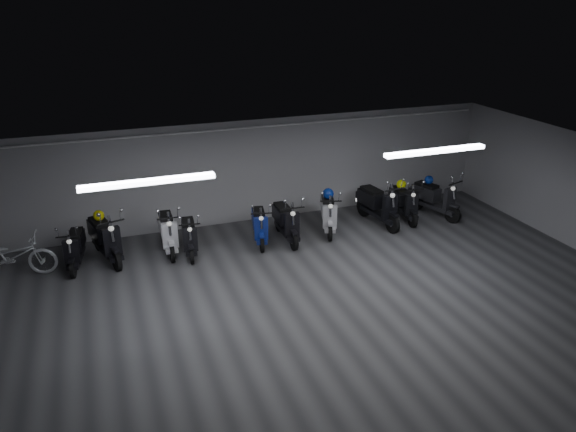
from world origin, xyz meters
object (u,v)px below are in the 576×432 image
object	(u,v)px
scooter_5	(286,215)
helmet_2	(328,194)
scooter_1	(104,231)
scooter_6	(329,208)
bicycle	(12,252)
scooter_0	(74,242)
scooter_4	(259,220)
scooter_2	(167,225)
scooter_3	(189,230)
scooter_7	(379,198)
helmet_0	(401,184)
helmet_1	(99,216)
scooter_8	(404,197)
helmet_3	(429,180)
scooter_9	(435,192)

from	to	relation	value
scooter_5	helmet_2	xyz separation A→B (m)	(1.32, 0.39, 0.29)
scooter_1	scooter_6	xyz separation A→B (m)	(5.58, -0.23, -0.08)
bicycle	helmet_2	distance (m)	7.64
scooter_0	scooter_6	bearing A→B (deg)	7.31
scooter_5	helmet_2	bearing A→B (deg)	18.11
scooter_4	scooter_5	distance (m)	0.68
scooter_1	scooter_2	distance (m)	1.45
scooter_3	scooter_7	distance (m)	5.13
scooter_3	helmet_0	distance (m)	6.02
scooter_5	helmet_0	world-z (taller)	scooter_5
scooter_3	scooter_7	xyz separation A→B (m)	(5.13, 0.07, 0.14)
scooter_0	scooter_3	world-z (taller)	scooter_0
scooter_0	scooter_7	xyz separation A→B (m)	(7.71, -0.15, 0.13)
scooter_1	helmet_2	distance (m)	5.67
scooter_0	helmet_2	world-z (taller)	scooter_0
scooter_4	helmet_1	bearing A→B (deg)	-176.65
helmet_0	helmet_2	world-z (taller)	helmet_2
scooter_8	helmet_2	world-z (taller)	scooter_8
scooter_0	helmet_2	bearing A→B (deg)	9.42
scooter_5	helmet_3	distance (m)	4.41
scooter_9	helmet_0	xyz separation A→B (m)	(-0.91, 0.33, 0.23)
scooter_4	helmet_2	xyz separation A→B (m)	(1.99, 0.29, 0.34)
scooter_1	helmet_2	xyz separation A→B (m)	(5.66, 0.00, 0.23)
helmet_3	helmet_2	bearing A→B (deg)	179.60
bicycle	helmet_0	world-z (taller)	bicycle
scooter_4	helmet_3	xyz separation A→B (m)	(5.05, 0.27, 0.38)
scooter_9	helmet_2	world-z (taller)	scooter_9
scooter_2	helmet_1	xyz separation A→B (m)	(-1.52, 0.27, 0.36)
scooter_6	scooter_2	bearing A→B (deg)	-163.93
scooter_2	scooter_7	bearing A→B (deg)	-1.17
scooter_5	scooter_8	size ratio (longest dim) A/B	1.04
scooter_1	scooter_2	bearing A→B (deg)	-15.69
scooter_8	helmet_3	world-z (taller)	scooter_8
bicycle	helmet_1	size ratio (longest dim) A/B	7.13
scooter_7	scooter_9	bearing A→B (deg)	-7.51
scooter_8	helmet_2	distance (m)	2.25
helmet_3	scooter_4	bearing A→B (deg)	-176.94
helmet_1	helmet_3	xyz separation A→B (m)	(8.80, -0.28, -0.04)
scooter_0	scooter_2	size ratio (longest dim) A/B	0.90
scooter_9	helmet_1	distance (m)	8.91
scooter_9	bicycle	world-z (taller)	scooter_9
scooter_0	scooter_8	world-z (taller)	scooter_8
scooter_7	helmet_1	bearing A→B (deg)	168.79
bicycle	helmet_1	xyz separation A→B (m)	(1.89, 0.39, 0.45)
scooter_5	helmet_2	distance (m)	1.40
helmet_3	scooter_5	bearing A→B (deg)	-175.20
scooter_2	scooter_7	xyz separation A→B (m)	(5.59, -0.25, 0.07)
scooter_1	helmet_3	world-z (taller)	scooter_1
scooter_3	helmet_3	world-z (taller)	scooter_3
scooter_0	scooter_9	xyz separation A→B (m)	(9.49, -0.17, 0.09)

